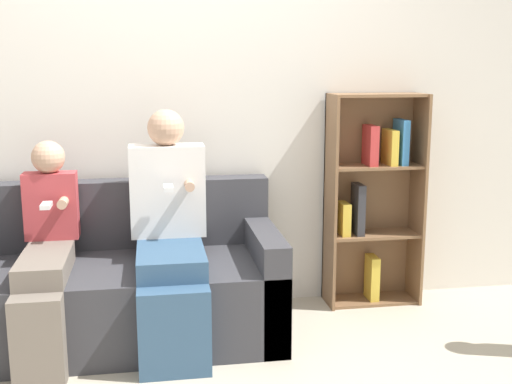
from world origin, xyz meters
The scene contains 6 objects.
ground_plane centered at (0.00, 0.00, 0.00)m, with size 14.00×14.00×0.00m, color #B2A893.
back_wall centered at (0.00, 0.96, 1.27)m, with size 10.00×0.06×2.55m.
couch centered at (-0.35, 0.51, 0.28)m, with size 1.77×0.83×0.83m.
adult_seated centered at (-0.05, 0.41, 0.64)m, with size 0.41×0.78×1.25m.
child_seated centered at (-0.69, 0.37, 0.55)m, with size 0.28×0.79×1.09m.
bookshelf centered at (1.22, 0.83, 0.67)m, with size 0.58×0.26×1.32m.
Camera 1 is at (-0.14, -2.92, 1.49)m, focal length 45.00 mm.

